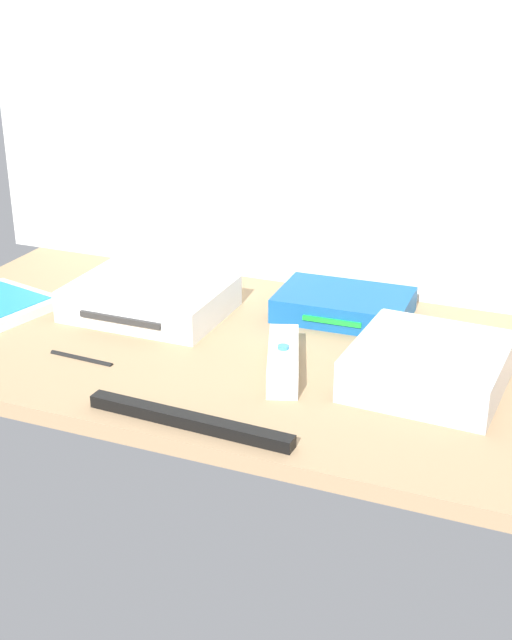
{
  "coord_description": "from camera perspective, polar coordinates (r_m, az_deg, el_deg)",
  "views": [
    {
      "loc": [
        38.16,
        -92.54,
        46.69
      ],
      "look_at": [
        0.0,
        0.0,
        4.0
      ],
      "focal_mm": 48.58,
      "sensor_mm": 36.0,
      "label": 1
    }
  ],
  "objects": [
    {
      "name": "ground_plane",
      "position": [
        1.11,
        -0.0,
        -2.38
      ],
      "size": [
        100.0,
        48.0,
        2.0
      ],
      "primitive_type": "cube",
      "color": "#9E7F5B",
      "rests_on": "ground"
    },
    {
      "name": "stylus_pen",
      "position": [
        1.1,
        -11.44,
        -2.37
      ],
      "size": [
        9.02,
        1.15,
        0.7
      ],
      "primitive_type": "cylinder",
      "rotation": [
        0.0,
        1.57,
        3.09
      ],
      "color": "black",
      "rests_on": "ground_plane"
    },
    {
      "name": "sensor_bar",
      "position": [
        0.93,
        -4.43,
        -6.62
      ],
      "size": [
        24.05,
        2.74,
        1.4
      ],
      "primitive_type": "cube",
      "rotation": [
        0.0,
        0.0,
        -0.04
      ],
      "color": "black",
      "rests_on": "ground_plane"
    },
    {
      "name": "remote_wand",
      "position": [
        1.04,
        1.8,
        -2.64
      ],
      "size": [
        8.41,
        15.14,
        3.4
      ],
      "rotation": [
        0.0,
        0.0,
        0.35
      ],
      "color": "white",
      "rests_on": "ground_plane"
    },
    {
      "name": "network_router",
      "position": [
        1.2,
        5.81,
        1.0
      ],
      "size": [
        18.4,
        12.83,
        3.4
      ],
      "rotation": [
        0.0,
        0.0,
        0.03
      ],
      "color": "#145193",
      "rests_on": "ground_plane"
    },
    {
      "name": "game_console",
      "position": [
        1.21,
        -7.0,
        1.42
      ],
      "size": [
        21.08,
        16.58,
        4.4
      ],
      "rotation": [
        0.0,
        0.0,
        0.0
      ],
      "color": "white",
      "rests_on": "ground_plane"
    },
    {
      "name": "back_wall",
      "position": [
        1.24,
        4.51,
        16.23
      ],
      "size": [
        110.0,
        1.2,
        64.0
      ],
      "primitive_type": "cube",
      "color": "silver",
      "rests_on": "ground"
    },
    {
      "name": "mini_computer",
      "position": [
        1.02,
        11.3,
        -2.95
      ],
      "size": [
        17.8,
        17.8,
        5.3
      ],
      "rotation": [
        0.0,
        0.0,
        -0.05
      ],
      "color": "silver",
      "rests_on": "ground_plane"
    }
  ]
}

